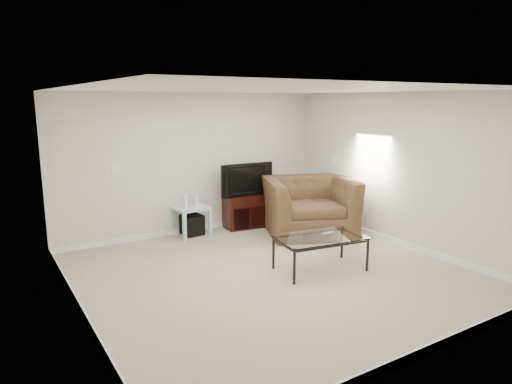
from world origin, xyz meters
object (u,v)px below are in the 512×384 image
coffee_table (320,253)px  television (244,179)px  tv_stand (244,211)px  side_table (191,221)px  subwoofer (192,225)px  recliner (310,197)px

coffee_table → television: bearing=84.7°
tv_stand → side_table: size_ratio=1.35×
subwoofer → recliner: 2.16m
television → tv_stand: bearing=85.1°
recliner → television: bearing=151.8°
side_table → recliner: bearing=-28.3°
side_table → subwoofer: 0.09m
tv_stand → side_table: bearing=-174.0°
tv_stand → side_table: tv_stand is taller
recliner → side_table: bearing=174.7°
subwoofer → coffee_table: bearing=-72.1°
television → coffee_table: bearing=-94.2°
coffee_table → side_table: bearing=108.7°
side_table → coffee_table: 2.66m
tv_stand → television: television is taller
tv_stand → television: 0.62m
recliner → tv_stand: bearing=150.8°
subwoofer → recliner: size_ratio=0.22×
tv_stand → coffee_table: size_ratio=0.60×
side_table → coffee_table: (0.85, -2.52, -0.02)m
television → side_table: (-1.09, 0.03, -0.66)m
tv_stand → subwoofer: (-1.06, 0.02, -0.12)m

